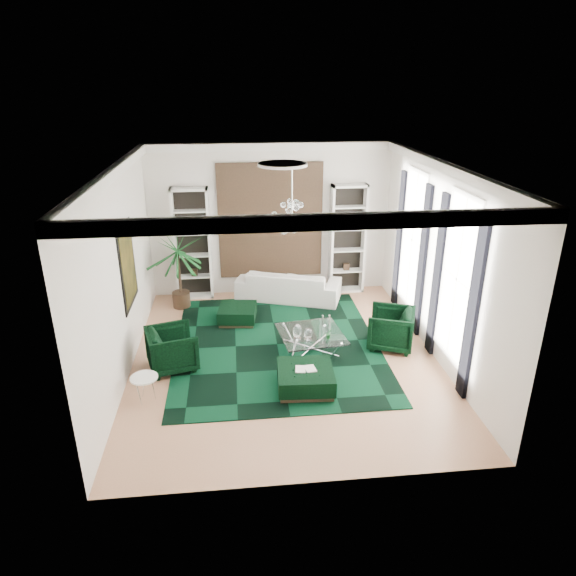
{
  "coord_description": "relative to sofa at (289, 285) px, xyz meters",
  "views": [
    {
      "loc": [
        -0.91,
        -8.99,
        5.21
      ],
      "look_at": [
        0.12,
        0.5,
        1.29
      ],
      "focal_mm": 32.0,
      "sensor_mm": 36.0,
      "label": 1
    }
  ],
  "objects": [
    {
      "name": "ottoman_front",
      "position": [
        -0.15,
        -4.11,
        -0.18
      ],
      "size": [
        1.04,
        1.04,
        0.4
      ],
      "primitive_type": "cube",
      "rotation": [
        0.0,
        0.0,
        -0.05
      ],
      "color": "black",
      "rests_on": "floor"
    },
    {
      "name": "shelving_right",
      "position": [
        1.55,
        0.37,
        1.02
      ],
      "size": [
        0.9,
        0.38,
        2.8
      ],
      "primitive_type": null,
      "color": "white",
      "rests_on": "floor"
    },
    {
      "name": "window_near",
      "position": [
        2.59,
        -3.84,
        1.52
      ],
      "size": [
        0.03,
        1.1,
        2.9
      ],
      "primitive_type": "cube",
      "color": "white",
      "rests_on": "wall_right"
    },
    {
      "name": "shelving_left",
      "position": [
        -2.35,
        0.37,
        1.02
      ],
      "size": [
        0.9,
        0.38,
        2.8
      ],
      "primitive_type": null,
      "color": "white",
      "rests_on": "floor"
    },
    {
      "name": "ceiling_medallion",
      "position": [
        -0.4,
        -2.64,
        3.39
      ],
      "size": [
        0.9,
        0.9,
        0.05
      ],
      "primitive_type": "cylinder",
      "color": "white",
      "rests_on": "ceiling"
    },
    {
      "name": "curtain_near_a",
      "position": [
        2.56,
        -4.62,
        1.27
      ],
      "size": [
        0.07,
        0.3,
        3.25
      ],
      "primitive_type": "cube",
      "color": "black",
      "rests_on": "floor"
    },
    {
      "name": "rug",
      "position": [
        -0.51,
        -2.43,
        -0.37
      ],
      "size": [
        4.2,
        5.0,
        0.02
      ],
      "primitive_type": "cube",
      "color": "black",
      "rests_on": "floor"
    },
    {
      "name": "chandelier",
      "position": [
        -0.26,
        -2.91,
        2.47
      ],
      "size": [
        0.98,
        0.98,
        0.7
      ],
      "primitive_type": null,
      "rotation": [
        0.0,
        0.0,
        0.33
      ],
      "color": "white",
      "rests_on": "ceiling"
    },
    {
      "name": "floor",
      "position": [
        -0.4,
        -2.94,
        -0.39
      ],
      "size": [
        6.0,
        7.0,
        0.02
      ],
      "primitive_type": "cube",
      "color": "tan",
      "rests_on": "ground"
    },
    {
      "name": "book",
      "position": [
        -0.15,
        -4.11,
        0.03
      ],
      "size": [
        0.37,
        0.25,
        0.03
      ],
      "primitive_type": "cube",
      "color": "white",
      "rests_on": "ottoman_front"
    },
    {
      "name": "curtain_far_b",
      "position": [
        2.56,
        -0.66,
        1.27
      ],
      "size": [
        0.07,
        0.3,
        3.25
      ],
      "primitive_type": "cube",
      "color": "black",
      "rests_on": "floor"
    },
    {
      "name": "wall_right",
      "position": [
        2.61,
        -2.94,
        1.52
      ],
      "size": [
        0.02,
        7.0,
        3.8
      ],
      "primitive_type": "cube",
      "color": "silver",
      "rests_on": "ground"
    },
    {
      "name": "palm",
      "position": [
        -2.66,
        -0.23,
        0.79
      ],
      "size": [
        1.8,
        1.8,
        2.32
      ],
      "primitive_type": null,
      "rotation": [
        0.0,
        0.0,
        -0.28
      ],
      "color": "#124F1E",
      "rests_on": "floor"
    },
    {
      "name": "wall_front",
      "position": [
        -0.4,
        -6.45,
        1.52
      ],
      "size": [
        6.0,
        0.02,
        3.8
      ],
      "primitive_type": "cube",
      "color": "silver",
      "rests_on": "ground"
    },
    {
      "name": "sofa",
      "position": [
        0.0,
        0.0,
        0.0
      ],
      "size": [
        2.76,
        1.79,
        0.75
      ],
      "primitive_type": "imported",
      "rotation": [
        0.0,
        0.0,
        2.81
      ],
      "color": "silver",
      "rests_on": "floor"
    },
    {
      "name": "table_plant",
      "position": [
        0.47,
        -3.06,
        0.16
      ],
      "size": [
        0.14,
        0.13,
        0.22
      ],
      "primitive_type": "imported",
      "rotation": [
        0.0,
        0.0,
        0.3
      ],
      "color": "#124F1E",
      "rests_on": "coffee_table"
    },
    {
      "name": "wall_left",
      "position": [
        -3.41,
        -2.94,
        1.52
      ],
      "size": [
        0.02,
        7.0,
        3.8
      ],
      "primitive_type": "cube",
      "color": "silver",
      "rests_on": "ground"
    },
    {
      "name": "wall_back",
      "position": [
        -0.4,
        0.57,
        1.52
      ],
      "size": [
        6.0,
        0.02,
        3.8
      ],
      "primitive_type": "cube",
      "color": "silver",
      "rests_on": "ground"
    },
    {
      "name": "coffee_table",
      "position": [
        0.15,
        -2.8,
        -0.16
      ],
      "size": [
        1.4,
        1.4,
        0.43
      ],
      "primitive_type": null,
      "rotation": [
        0.0,
        0.0,
        0.13
      ],
      "color": "white",
      "rests_on": "floor"
    },
    {
      "name": "painting",
      "position": [
        -3.37,
        -2.34,
        1.47
      ],
      "size": [
        0.04,
        1.3,
        1.6
      ],
      "primitive_type": "cube",
      "color": "black",
      "rests_on": "wall_left"
    },
    {
      "name": "tapestry",
      "position": [
        -0.4,
        0.52,
        1.52
      ],
      "size": [
        2.5,
        0.06,
        2.8
      ],
      "primitive_type": "cube",
      "color": "black",
      "rests_on": "wall_back"
    },
    {
      "name": "curtain_near_b",
      "position": [
        2.56,
        -3.06,
        1.27
      ],
      "size": [
        0.07,
        0.3,
        3.25
      ],
      "primitive_type": "cube",
      "color": "black",
      "rests_on": "floor"
    },
    {
      "name": "crown_molding",
      "position": [
        -0.4,
        -2.94,
        3.32
      ],
      "size": [
        6.0,
        7.0,
        0.18
      ],
      "primitive_type": null,
      "color": "white",
      "rests_on": "ceiling"
    },
    {
      "name": "ceiling",
      "position": [
        -0.4,
        -2.94,
        3.43
      ],
      "size": [
        6.0,
        7.0,
        0.02
      ],
      "primitive_type": "cube",
      "color": "white",
      "rests_on": "ground"
    },
    {
      "name": "ottoman_side",
      "position": [
        -1.31,
        -1.21,
        -0.19
      ],
      "size": [
        0.93,
        0.93,
        0.37
      ],
      "primitive_type": "cube",
      "rotation": [
        0.0,
        0.0,
        -0.13
      ],
      "color": "black",
      "rests_on": "floor"
    },
    {
      "name": "window_far",
      "position": [
        2.59,
        -1.44,
        1.52
      ],
      "size": [
        0.03,
        1.1,
        2.9
      ],
      "primitive_type": "cube",
      "color": "white",
      "rests_on": "wall_right"
    },
    {
      "name": "armchair_right",
      "position": [
        1.83,
        -2.73,
        0.04
      ],
      "size": [
        1.17,
        1.15,
        0.83
      ],
      "primitive_type": "imported",
      "rotation": [
        0.0,
        0.0,
        -1.94
      ],
      "color": "black",
      "rests_on": "floor"
    },
    {
      "name": "armchair_left",
      "position": [
        -2.58,
        -3.12,
        0.03
      ],
      "size": [
        1.11,
        1.09,
        0.82
      ],
      "primitive_type": "imported",
      "rotation": [
        0.0,
        0.0,
        1.85
      ],
      "color": "black",
      "rests_on": "floor"
    },
    {
      "name": "curtain_far_a",
      "position": [
        2.56,
        -2.22,
        1.27
      ],
      "size": [
        0.07,
        0.3,
        3.25
      ],
      "primitive_type": "cube",
      "color": "black",
      "rests_on": "floor"
    },
    {
      "name": "side_table",
      "position": [
        -2.95,
        -4.17,
        -0.15
      ],
      "size": [
        0.57,
        0.57,
        0.45
      ],
      "primitive_type": "cylinder",
      "rotation": [
        0.0,
        0.0,
        -0.23
      ],
      "color": "white",
      "rests_on": "floor"
    }
  ]
}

